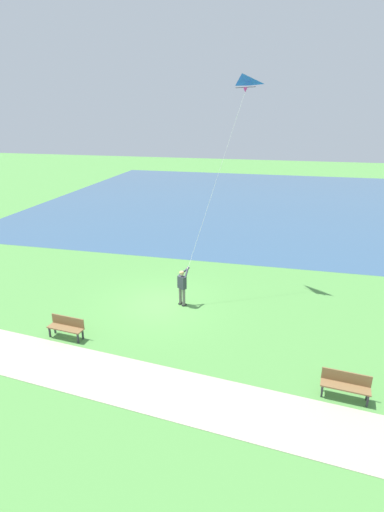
{
  "coord_description": "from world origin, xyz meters",
  "views": [
    {
      "loc": [
        15.99,
        5.34,
        8.61
      ],
      "look_at": [
        -0.09,
        1.5,
        2.53
      ],
      "focal_mm": 27.85,
      "sensor_mm": 36.0,
      "label": 1
    }
  ],
  "objects": [
    {
      "name": "person_kite_flyer",
      "position": [
        -0.2,
        1.01,
        1.05
      ],
      "size": [
        0.62,
        0.54,
        1.83
      ],
      "color": "#232328",
      "rests_on": "ground"
    },
    {
      "name": "lake_water",
      "position": [
        -24.05,
        4.0,
        0.0
      ],
      "size": [
        36.0,
        44.0,
        0.01
      ],
      "primitive_type": "cube",
      "color": "#385B7F",
      "rests_on": "ground"
    },
    {
      "name": "park_bench_near_walkway",
      "position": [
        3.62,
        -2.78,
        0.51
      ],
      "size": [
        0.61,
        1.54,
        0.88
      ],
      "color": "olive",
      "rests_on": "ground"
    },
    {
      "name": "ground_plane",
      "position": [
        0.0,
        0.0,
        0.0
      ],
      "size": [
        120.0,
        120.0,
        0.0
      ],
      "primitive_type": "plane",
      "color": "#569947"
    },
    {
      "name": "walkway_path",
      "position": [
        5.85,
        2.0,
        0.01
      ],
      "size": [
        6.0,
        32.07,
        0.02
      ],
      "primitive_type": "cube",
      "rotation": [
        0.0,
        0.0,
        -0.11
      ],
      "color": "#B7AD99",
      "rests_on": "ground"
    },
    {
      "name": "park_bench_far_walkway",
      "position": [
        4.81,
        7.65,
        0.51
      ],
      "size": [
        0.61,
        1.54,
        0.88
      ],
      "color": "olive",
      "rests_on": "ground"
    },
    {
      "name": "flying_kite",
      "position": [
        -3.42,
        3.01,
        9.67
      ],
      "size": [
        3.51,
        2.49,
        8.33
      ],
      "color": "blue"
    }
  ]
}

